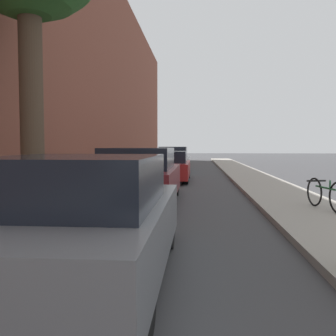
{
  "coord_description": "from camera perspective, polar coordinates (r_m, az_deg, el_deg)",
  "views": [
    {
      "loc": [
        0.47,
        1.79,
        1.49
      ],
      "look_at": [
        -0.31,
        11.44,
        0.91
      ],
      "focal_mm": 39.51,
      "sensor_mm": 36.0,
      "label": 1
    }
  ],
  "objects": [
    {
      "name": "parked_car_red",
      "position": [
        15.59,
        -0.11,
        0.21
      ],
      "size": [
        1.84,
        4.05,
        1.27
      ],
      "color": "black",
      "rests_on": "ground"
    },
    {
      "name": "parked_car_silver",
      "position": [
        21.18,
        0.88,
        1.24
      ],
      "size": [
        1.71,
        4.32,
        1.44
      ],
      "color": "black",
      "rests_on": "ground"
    },
    {
      "name": "ground_plane",
      "position": [
        14.29,
        2.68,
        -2.54
      ],
      "size": [
        120.0,
        120.0,
        0.0
      ],
      "primitive_type": "plane",
      "color": "#3D3D3F"
    },
    {
      "name": "sidewalk_right",
      "position": [
        14.49,
        14.23,
        -2.32
      ],
      "size": [
        2.0,
        52.0,
        0.12
      ],
      "color": "#9E998E",
      "rests_on": "ground"
    },
    {
      "name": "bicycle",
      "position": [
        8.62,
        23.1,
        -3.73
      ],
      "size": [
        0.46,
        1.57,
        0.65
      ],
      "rotation": [
        0.0,
        0.0,
        0.19
      ],
      "color": "black",
      "rests_on": "sidewalk_right"
    },
    {
      "name": "sidewalk_left",
      "position": [
        14.67,
        -8.72,
        -2.19
      ],
      "size": [
        2.0,
        52.0,
        0.12
      ],
      "color": "#9E998E",
      "rests_on": "ground"
    },
    {
      "name": "parked_car_grey",
      "position": [
        4.26,
        -13.2,
        -7.92
      ],
      "size": [
        1.9,
        4.04,
        1.38
      ],
      "color": "black",
      "rests_on": "ground"
    },
    {
      "name": "building_facade_left",
      "position": [
        15.43,
        -14.02,
        17.4
      ],
      "size": [
        0.7,
        52.0,
        10.48
      ],
      "color": "brown",
      "rests_on": "ground"
    },
    {
      "name": "parked_car_maroon",
      "position": [
        9.62,
        -4.32,
        -1.33
      ],
      "size": [
        1.85,
        4.63,
        1.44
      ],
      "color": "black",
      "rests_on": "ground"
    }
  ]
}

